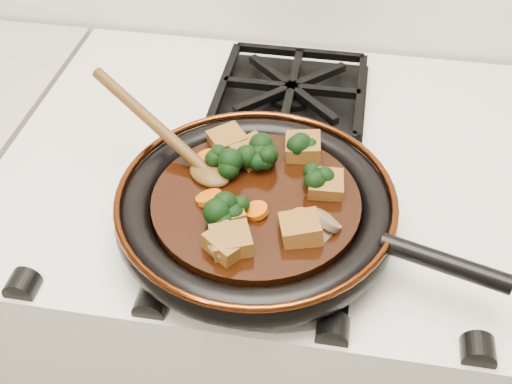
# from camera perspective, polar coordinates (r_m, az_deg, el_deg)

# --- Properties ---
(stove) EXTENTS (0.76, 0.60, 0.90)m
(stove) POSITION_cam_1_polar(r_m,az_deg,el_deg) (1.24, 1.45, -13.02)
(stove) COLOR silver
(stove) RESTS_ON ground
(burner_grate_front) EXTENTS (0.23, 0.23, 0.03)m
(burner_grate_front) POSITION_cam_1_polar(r_m,az_deg,el_deg) (0.79, 0.49, -2.55)
(burner_grate_front) COLOR black
(burner_grate_front) RESTS_ON stove
(burner_grate_back) EXTENTS (0.23, 0.23, 0.03)m
(burner_grate_back) POSITION_cam_1_polar(r_m,az_deg,el_deg) (1.00, 3.15, 8.84)
(burner_grate_back) COLOR black
(burner_grate_back) RESTS_ON stove
(skillet) EXTENTS (0.45, 0.33, 0.05)m
(skillet) POSITION_cam_1_polar(r_m,az_deg,el_deg) (0.76, 0.15, -1.48)
(skillet) COLOR black
(skillet) RESTS_ON burner_grate_front
(braising_sauce) EXTENTS (0.25, 0.25, 0.02)m
(braising_sauce) POSITION_cam_1_polar(r_m,az_deg,el_deg) (0.76, 0.00, -1.16)
(braising_sauce) COLOR black
(braising_sauce) RESTS_ON skillet
(tofu_cube_0) EXTENTS (0.06, 0.06, 0.03)m
(tofu_cube_0) POSITION_cam_1_polar(r_m,az_deg,el_deg) (0.82, -2.51, 4.52)
(tofu_cube_0) COLOR brown
(tofu_cube_0) RESTS_ON braising_sauce
(tofu_cube_1) EXTENTS (0.06, 0.05, 0.03)m
(tofu_cube_1) POSITION_cam_1_polar(r_m,az_deg,el_deg) (0.69, -2.24, -4.43)
(tofu_cube_1) COLOR brown
(tofu_cube_1) RESTS_ON braising_sauce
(tofu_cube_2) EXTENTS (0.05, 0.05, 0.02)m
(tofu_cube_2) POSITION_cam_1_polar(r_m,az_deg,el_deg) (0.72, -2.47, -2.12)
(tofu_cube_2) COLOR brown
(tofu_cube_2) RESTS_ON braising_sauce
(tofu_cube_3) EXTENTS (0.04, 0.04, 0.03)m
(tofu_cube_3) POSITION_cam_1_polar(r_m,az_deg,el_deg) (0.76, 6.19, 0.60)
(tofu_cube_3) COLOR brown
(tofu_cube_3) RESTS_ON braising_sauce
(tofu_cube_4) EXTENTS (0.05, 0.05, 0.03)m
(tofu_cube_4) POSITION_cam_1_polar(r_m,az_deg,el_deg) (0.81, 4.22, 3.94)
(tofu_cube_4) COLOR brown
(tofu_cube_4) RESTS_ON braising_sauce
(tofu_cube_5) EXTENTS (0.06, 0.05, 0.03)m
(tofu_cube_5) POSITION_cam_1_polar(r_m,az_deg,el_deg) (0.69, -2.63, -4.67)
(tofu_cube_5) COLOR brown
(tofu_cube_5) RESTS_ON braising_sauce
(tofu_cube_6) EXTENTS (0.06, 0.05, 0.03)m
(tofu_cube_6) POSITION_cam_1_polar(r_m,az_deg,el_deg) (0.71, 3.98, -3.30)
(tofu_cube_6) COLOR brown
(tofu_cube_6) RESTS_ON braising_sauce
(tofu_cube_7) EXTENTS (0.06, 0.06, 0.03)m
(tofu_cube_7) POSITION_cam_1_polar(r_m,az_deg,el_deg) (0.80, -0.34, 3.50)
(tofu_cube_7) COLOR brown
(tofu_cube_7) RESTS_ON braising_sauce
(broccoli_floret_0) EXTENTS (0.07, 0.07, 0.06)m
(broccoli_floret_0) POSITION_cam_1_polar(r_m,az_deg,el_deg) (0.80, 3.87, 3.95)
(broccoli_floret_0) COLOR black
(broccoli_floret_0) RESTS_ON braising_sauce
(broccoli_floret_1) EXTENTS (0.09, 0.09, 0.07)m
(broccoli_floret_1) POSITION_cam_1_polar(r_m,az_deg,el_deg) (0.72, -2.49, -1.99)
(broccoli_floret_1) COLOR black
(broccoli_floret_1) RESTS_ON braising_sauce
(broccoli_floret_2) EXTENTS (0.07, 0.07, 0.06)m
(broccoli_floret_2) POSITION_cam_1_polar(r_m,az_deg,el_deg) (0.77, -2.95, 2.24)
(broccoli_floret_2) COLOR black
(broccoli_floret_2) RESTS_ON braising_sauce
(broccoli_floret_3) EXTENTS (0.09, 0.08, 0.07)m
(broccoli_floret_3) POSITION_cam_1_polar(r_m,az_deg,el_deg) (0.76, 5.43, 1.02)
(broccoli_floret_3) COLOR black
(broccoli_floret_3) RESTS_ON braising_sauce
(broccoli_floret_4) EXTENTS (0.07, 0.06, 0.07)m
(broccoli_floret_4) POSITION_cam_1_polar(r_m,az_deg,el_deg) (0.78, 0.81, 2.85)
(broccoli_floret_4) COLOR black
(broccoli_floret_4) RESTS_ON braising_sauce
(broccoli_floret_5) EXTENTS (0.08, 0.08, 0.07)m
(broccoli_floret_5) POSITION_cam_1_polar(r_m,az_deg,el_deg) (0.79, -0.02, 3.18)
(broccoli_floret_5) COLOR black
(broccoli_floret_5) RESTS_ON braising_sauce
(carrot_coin_0) EXTENTS (0.03, 0.03, 0.01)m
(carrot_coin_0) POSITION_cam_1_polar(r_m,az_deg,el_deg) (0.73, 0.01, -1.67)
(carrot_coin_0) COLOR #C84E05
(carrot_coin_0) RESTS_ON braising_sauce
(carrot_coin_1) EXTENTS (0.03, 0.03, 0.01)m
(carrot_coin_1) POSITION_cam_1_polar(r_m,az_deg,el_deg) (0.72, 4.08, -2.46)
(carrot_coin_1) COLOR #C84E05
(carrot_coin_1) RESTS_ON braising_sauce
(carrot_coin_2) EXTENTS (0.03, 0.03, 0.02)m
(carrot_coin_2) POSITION_cam_1_polar(r_m,az_deg,el_deg) (0.75, -4.19, -0.52)
(carrot_coin_2) COLOR #C84E05
(carrot_coin_2) RESTS_ON braising_sauce
(carrot_coin_3) EXTENTS (0.03, 0.03, 0.02)m
(carrot_coin_3) POSITION_cam_1_polar(r_m,az_deg,el_deg) (0.80, -4.36, 2.87)
(carrot_coin_3) COLOR #C84E05
(carrot_coin_3) RESTS_ON braising_sauce
(carrot_coin_4) EXTENTS (0.03, 0.03, 0.02)m
(carrot_coin_4) POSITION_cam_1_polar(r_m,az_deg,el_deg) (0.81, -2.17, 3.60)
(carrot_coin_4) COLOR #C84E05
(carrot_coin_4) RESTS_ON braising_sauce
(mushroom_slice_0) EXTENTS (0.05, 0.05, 0.03)m
(mushroom_slice_0) POSITION_cam_1_polar(r_m,az_deg,el_deg) (0.71, 5.69, -3.27)
(mushroom_slice_0) COLOR brown
(mushroom_slice_0) RESTS_ON braising_sauce
(mushroom_slice_1) EXTENTS (0.05, 0.05, 0.03)m
(mushroom_slice_1) POSITION_cam_1_polar(r_m,az_deg,el_deg) (0.72, 6.26, -2.55)
(mushroom_slice_1) COLOR brown
(mushroom_slice_1) RESTS_ON braising_sauce
(mushroom_slice_2) EXTENTS (0.05, 0.05, 0.03)m
(mushroom_slice_2) POSITION_cam_1_polar(r_m,az_deg,el_deg) (0.69, -2.85, -4.94)
(mushroom_slice_2) COLOR brown
(mushroom_slice_2) RESTS_ON braising_sauce
(wooden_spoon) EXTENTS (0.13, 0.09, 0.21)m
(wooden_spoon) POSITION_cam_1_polar(r_m,az_deg,el_deg) (0.80, -6.94, 4.13)
(wooden_spoon) COLOR #4F3111
(wooden_spoon) RESTS_ON braising_sauce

